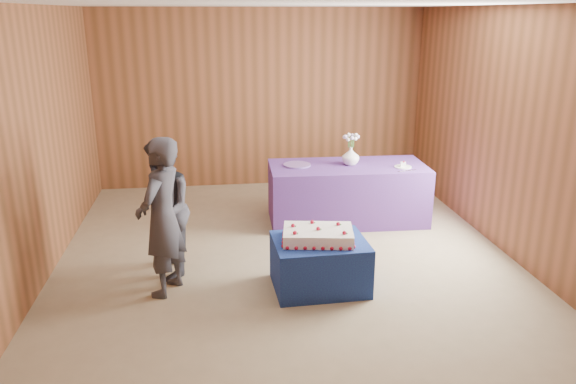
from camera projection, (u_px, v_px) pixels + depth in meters
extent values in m
plane|color=gray|center=(287.00, 261.00, 6.19)|extent=(6.00, 6.00, 0.00)
cube|color=brown|center=(261.00, 99.00, 8.61)|extent=(5.00, 0.04, 2.70)
cube|color=brown|center=(362.00, 266.00, 2.95)|extent=(5.00, 0.04, 2.70)
cube|color=brown|center=(33.00, 149.00, 5.46)|extent=(0.04, 6.00, 2.70)
cube|color=brown|center=(514.00, 135.00, 6.10)|extent=(0.04, 6.00, 2.70)
cube|color=white|center=(287.00, 4.00, 5.37)|extent=(5.00, 6.00, 0.04)
cube|color=navy|center=(320.00, 264.00, 5.54)|extent=(0.92, 0.73, 0.50)
cube|color=#502F81|center=(347.00, 193.00, 7.30)|extent=(2.03, 0.96, 0.75)
cube|color=white|center=(318.00, 235.00, 5.44)|extent=(0.73, 0.55, 0.12)
sphere|color=#AA0D28|center=(283.00, 248.00, 5.25)|extent=(0.04, 0.04, 0.04)
sphere|color=#AA0D28|center=(354.00, 249.00, 5.23)|extent=(0.04, 0.04, 0.04)
sphere|color=#AA0D28|center=(284.00, 230.00, 5.67)|extent=(0.04, 0.04, 0.04)
sphere|color=#AA0D28|center=(350.00, 231.00, 5.65)|extent=(0.04, 0.04, 0.04)
sphere|color=#AA0D28|center=(297.00, 231.00, 5.31)|extent=(0.04, 0.04, 0.04)
cone|color=#145A1C|center=(300.00, 232.00, 5.32)|extent=(0.02, 0.03, 0.03)
sphere|color=#AA0D28|center=(336.00, 224.00, 5.50)|extent=(0.04, 0.04, 0.04)
cone|color=#145A1C|center=(339.00, 225.00, 5.51)|extent=(0.02, 0.03, 0.03)
sphere|color=#AA0D28|center=(318.00, 227.00, 5.41)|extent=(0.04, 0.04, 0.04)
cone|color=#145A1C|center=(321.00, 228.00, 5.42)|extent=(0.02, 0.03, 0.03)
imported|color=white|center=(351.00, 156.00, 7.18)|extent=(0.25, 0.25, 0.23)
cylinder|color=#2F6628|center=(354.00, 142.00, 7.13)|extent=(0.01, 0.01, 0.14)
sphere|color=#D2C0F8|center=(358.00, 136.00, 7.12)|extent=(0.05, 0.05, 0.05)
cylinder|color=#2F6628|center=(353.00, 141.00, 7.15)|extent=(0.01, 0.01, 0.14)
sphere|color=white|center=(356.00, 135.00, 7.16)|extent=(0.05, 0.05, 0.05)
cylinder|color=#2F6628|center=(352.00, 141.00, 7.16)|extent=(0.01, 0.01, 0.14)
sphere|color=#D2C0F8|center=(353.00, 135.00, 7.18)|extent=(0.05, 0.05, 0.05)
cylinder|color=#2F6628|center=(350.00, 141.00, 7.16)|extent=(0.01, 0.01, 0.14)
sphere|color=white|center=(349.00, 135.00, 7.18)|extent=(0.05, 0.05, 0.05)
cylinder|color=#2F6628|center=(349.00, 141.00, 7.15)|extent=(0.01, 0.01, 0.14)
sphere|color=#D2C0F8|center=(346.00, 135.00, 7.16)|extent=(0.05, 0.05, 0.05)
cylinder|color=#2F6628|center=(348.00, 142.00, 7.13)|extent=(0.01, 0.01, 0.14)
sphere|color=white|center=(345.00, 136.00, 7.12)|extent=(0.05, 0.05, 0.05)
cylinder|color=#2F6628|center=(349.00, 142.00, 7.11)|extent=(0.01, 0.01, 0.14)
sphere|color=#D2C0F8|center=(345.00, 137.00, 7.07)|extent=(0.05, 0.05, 0.05)
cylinder|color=#2F6628|center=(350.00, 142.00, 7.10)|extent=(0.01, 0.01, 0.14)
sphere|color=white|center=(348.00, 137.00, 7.04)|extent=(0.05, 0.05, 0.05)
cylinder|color=#2F6628|center=(351.00, 142.00, 7.09)|extent=(0.01, 0.01, 0.14)
sphere|color=#D2C0F8|center=(352.00, 138.00, 7.02)|extent=(0.05, 0.05, 0.05)
cylinder|color=#2F6628|center=(353.00, 142.00, 7.10)|extent=(0.01, 0.01, 0.14)
sphere|color=white|center=(356.00, 137.00, 7.04)|extent=(0.05, 0.05, 0.05)
cylinder|color=#2F6628|center=(354.00, 142.00, 7.11)|extent=(0.01, 0.01, 0.14)
sphere|color=#D2C0F8|center=(358.00, 137.00, 7.07)|extent=(0.05, 0.05, 0.05)
cylinder|color=#6F4F9F|center=(297.00, 165.00, 7.17)|extent=(0.43, 0.43, 0.02)
cylinder|color=white|center=(403.00, 167.00, 7.09)|extent=(0.27, 0.27, 0.01)
cube|color=white|center=(403.00, 164.00, 7.08)|extent=(0.07, 0.07, 0.06)
sphere|color=#AA0D28|center=(404.00, 162.00, 7.05)|extent=(0.02, 0.02, 0.02)
cube|color=#AFB0B4|center=(407.00, 171.00, 6.93)|extent=(0.26, 0.08, 0.00)
imported|color=#33333C|center=(163.00, 218.00, 5.29)|extent=(0.57, 0.67, 1.55)
imported|color=#32323C|center=(163.00, 210.00, 5.66)|extent=(0.66, 0.78, 1.44)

